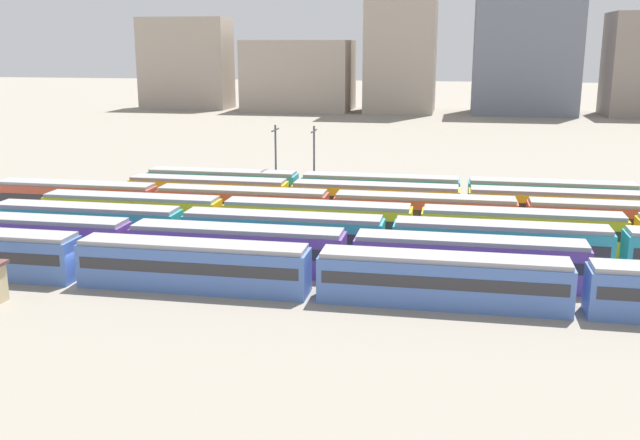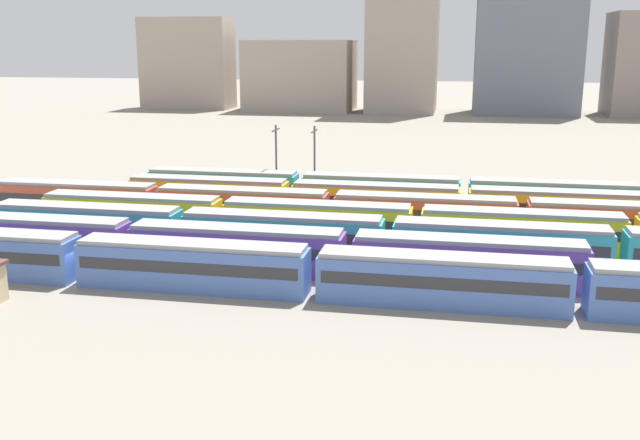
# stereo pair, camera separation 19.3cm
# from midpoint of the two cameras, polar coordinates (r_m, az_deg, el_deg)

# --- Properties ---
(ground_plane) EXTENTS (600.00, 600.00, 0.00)m
(ground_plane) POSITION_cam_midpoint_polar(r_m,az_deg,el_deg) (74.76, -12.96, -0.93)
(ground_plane) COLOR gray
(train_track_0) EXTENTS (74.70, 3.06, 3.75)m
(train_track_0) POSITION_cam_midpoint_polar(r_m,az_deg,el_deg) (54.07, -0.43, -4.13)
(train_track_0) COLOR #4C70BC
(train_track_0) RESTS_ON ground_plane
(train_track_1) EXTENTS (55.80, 3.06, 3.75)m
(train_track_1) POSITION_cam_midpoint_polar(r_m,az_deg,el_deg) (60.69, -6.46, -2.21)
(train_track_1) COLOR #6B429E
(train_track_1) RESTS_ON ground_plane
(train_track_2) EXTENTS (112.50, 3.06, 3.75)m
(train_track_2) POSITION_cam_midpoint_polar(r_m,az_deg,el_deg) (64.49, 22.44, -2.23)
(train_track_2) COLOR teal
(train_track_2) RESTS_ON ground_plane
(train_track_3) EXTENTS (74.70, 3.06, 3.75)m
(train_track_3) POSITION_cam_midpoint_polar(r_m,az_deg,el_deg) (68.20, 7.67, -0.46)
(train_track_3) COLOR yellow
(train_track_3) RESTS_ON ground_plane
(train_track_4) EXTENTS (112.50, 3.06, 3.75)m
(train_track_4) POSITION_cam_midpoint_polar(r_m,az_deg,el_deg) (73.46, 15.66, 0.18)
(train_track_4) COLOR #BC4C38
(train_track_4) RESTS_ON ground_plane
(train_track_5) EXTENTS (93.60, 3.06, 3.75)m
(train_track_5) POSITION_cam_midpoint_polar(r_m,az_deg,el_deg) (78.93, 18.20, 0.92)
(train_track_5) COLOR yellow
(train_track_5) RESTS_ON ground_plane
(train_track_6) EXTENTS (55.80, 3.06, 3.75)m
(train_track_6) POSITION_cam_midpoint_polar(r_m,az_deg,el_deg) (83.75, 4.84, 2.28)
(train_track_6) COLOR teal
(train_track_6) RESTS_ON ground_plane
(catenary_pole_1) EXTENTS (0.24, 3.20, 8.95)m
(catenary_pole_1) POSITION_cam_midpoint_polar(r_m,az_deg,el_deg) (88.10, -3.40, 4.92)
(catenary_pole_1) COLOR #4C4C51
(catenary_pole_1) RESTS_ON ground_plane
(catenary_pole_3) EXTENTS (0.24, 3.20, 8.90)m
(catenary_pole_3) POSITION_cam_midpoint_polar(r_m,az_deg,el_deg) (87.28, -0.37, 4.85)
(catenary_pole_3) COLOR #4C4C51
(catenary_pole_3) RESTS_ON ground_plane
(distant_building_0) EXTENTS (25.17, 12.08, 25.43)m
(distant_building_0) POSITION_cam_midpoint_polar(r_m,az_deg,el_deg) (215.92, -10.32, 12.02)
(distant_building_0) COLOR #A89989
(distant_building_0) RESTS_ON ground_plane
(distant_building_1) EXTENTS (29.10, 21.05, 19.13)m
(distant_building_1) POSITION_cam_midpoint_polar(r_m,az_deg,el_deg) (206.53, -1.50, 11.28)
(distant_building_1) COLOR #A89989
(distant_building_1) RESTS_ON ground_plane
(distant_building_2) EXTENTS (18.43, 19.84, 46.85)m
(distant_building_2) POSITION_cam_midpoint_polar(r_m,az_deg,el_deg) (202.26, 6.60, 15.07)
(distant_building_2) COLOR #A89989
(distant_building_2) RESTS_ON ground_plane
(distant_building_3) EXTENTS (26.64, 19.33, 35.56)m
(distant_building_3) POSITION_cam_midpoint_polar(r_m,az_deg,el_deg) (202.28, 16.01, 13.05)
(distant_building_3) COLOR slate
(distant_building_3) RESTS_ON ground_plane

